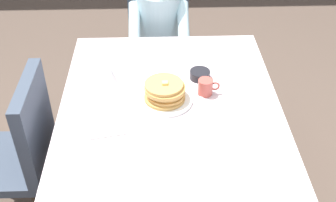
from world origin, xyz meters
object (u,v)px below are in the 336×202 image
Objects in this scene: bowl_butter at (200,75)px; spoon_near_edge at (161,146)px; chair_diner at (159,34)px; dining_table_main at (171,127)px; knife_right_of_plate at (203,102)px; syrup_pitcher at (111,74)px; chair_left_side at (21,148)px; diner_person at (159,27)px; breakfast_stack at (165,91)px; plate_breakfast at (165,99)px; fork_left_of_plate at (127,103)px; cup_coffee at (206,87)px.

bowl_butter is 0.57m from spoon_near_edge.
chair_diner reaches higher than spoon_near_edge.
knife_right_of_plate is (0.17, 0.08, 0.09)m from dining_table_main.
syrup_pitcher is 0.53× the size of spoon_near_edge.
chair_left_side is 0.96m from knife_right_of_plate.
chair_left_side is 8.45× the size of bowl_butter.
diner_person is at bearing 93.75° from spoon_near_edge.
chair_diner is at bearing 90.87° from breakfast_stack.
chair_diner is at bearing 73.09° from syrup_pitcher.
fork_left_of_plate is (-0.19, -0.02, -0.01)m from plate_breakfast.
chair_diner is 3.32× the size of plate_breakfast.
chair_diner is 8.45× the size of bowl_butter.
fork_left_of_plate is (-0.17, -0.94, 0.07)m from diner_person.
cup_coffee is 0.57× the size of knife_right_of_plate.
diner_person is (-0.00, -0.16, 0.14)m from chair_diner.
plate_breakfast is 0.34m from syrup_pitcher.
plate_breakfast is 2.48× the size of cup_coffee.
syrup_pitcher is (0.46, 0.29, 0.25)m from chair_left_side.
chair_diner reaches higher than syrup_pitcher.
chair_diner is 4.65× the size of knife_right_of_plate.
spoon_near_edge is (-0.05, -0.23, 0.09)m from dining_table_main.
plate_breakfast is (0.02, -1.07, 0.22)m from chair_diner.
fork_left_of_plate is at bearing -173.67° from breakfast_stack.
diner_person is at bearing 69.73° from syrup_pitcher.
bowl_butter is 0.44m from fork_left_of_plate.
dining_table_main is at bearing -75.77° from breakfast_stack.
plate_breakfast is 0.19m from knife_right_of_plate.
cup_coffee is 1.41× the size of syrup_pitcher.
chair_diner is 1.13m from knife_right_of_plate.
chair_diner is at bearing -31.95° from chair_left_side.
dining_table_main is at bearing 92.01° from chair_diner.
syrup_pitcher is 0.23m from fork_left_of_plate.
plate_breakfast is 1.33× the size of breakfast_stack.
diner_person reaches higher than plate_breakfast.
plate_breakfast is at bearing -166.24° from cup_coffee.
plate_breakfast is 1.87× the size of spoon_near_edge.
chair_left_side is 0.78m from plate_breakfast.
cup_coffee reaches higher than dining_table_main.
spoon_near_edge is at bearing -94.59° from plate_breakfast.
breakfast_stack is 0.34m from syrup_pitcher.
diner_person is 1.20× the size of chair_left_side.
chair_diner is 0.21m from diner_person.
dining_table_main is 7.22× the size of breakfast_stack.
chair_diner reaches higher than dining_table_main.
chair_diner is at bearing 103.45° from bowl_butter.
plate_breakfast is at bearing 89.64° from spoon_near_edge.
chair_diner is 1.08m from cup_coffee.
plate_breakfast is at bearing 90.87° from chair_diner.
chair_left_side is 0.60m from syrup_pitcher.
chair_left_side is at bearing -162.75° from bowl_butter.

